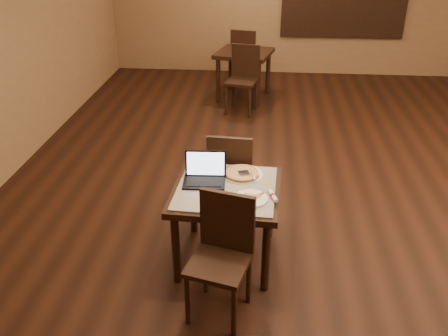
# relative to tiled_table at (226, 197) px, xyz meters

# --- Properties ---
(ground) EXTENTS (10.00, 10.00, 0.00)m
(ground) POSITION_rel_tiled_table_xyz_m (1.23, 1.04, -0.66)
(ground) COLOR black
(ground) RESTS_ON ground
(tiled_table) EXTENTS (0.96, 0.96, 0.76)m
(tiled_table) POSITION_rel_tiled_table_xyz_m (0.00, 0.00, 0.00)
(tiled_table) COLOR black
(tiled_table) RESTS_ON ground
(chair_main_near) EXTENTS (0.53, 0.53, 1.01)m
(chair_main_near) POSITION_rel_tiled_table_xyz_m (0.02, -0.61, -0.09)
(chair_main_near) COLOR black
(chair_main_near) RESTS_ON ground
(chair_main_far) EXTENTS (0.46, 0.46, 1.01)m
(chair_main_far) POSITION_rel_tiled_table_xyz_m (-0.01, 0.61, -0.09)
(chair_main_far) COLOR black
(chair_main_far) RESTS_ON ground
(laptop) EXTENTS (0.38, 0.30, 0.25)m
(laptop) POSITION_rel_tiled_table_xyz_m (-0.20, 0.11, 0.17)
(laptop) COLOR black
(laptop) RESTS_ON tiled_table
(plate) EXTENTS (0.28, 0.28, 0.02)m
(plate) POSITION_rel_tiled_table_xyz_m (0.22, -0.18, 0.11)
(plate) COLOR white
(plate) RESTS_ON tiled_table
(pizza_slice) EXTENTS (0.24, 0.24, 0.02)m
(pizza_slice) POSITION_rel_tiled_table_xyz_m (0.22, -0.18, 0.13)
(pizza_slice) COLOR beige
(pizza_slice) RESTS_ON plate
(pizza_pan) EXTENTS (0.38, 0.38, 0.01)m
(pizza_pan) POSITION_rel_tiled_table_xyz_m (0.12, 0.24, 0.11)
(pizza_pan) COLOR silver
(pizza_pan) RESTS_ON tiled_table
(pizza_whole) EXTENTS (0.31, 0.31, 0.02)m
(pizza_whole) POSITION_rel_tiled_table_xyz_m (0.12, 0.24, 0.12)
(pizza_whole) COLOR beige
(pizza_whole) RESTS_ON pizza_pan
(spatula) EXTENTS (0.15, 0.25, 0.01)m
(spatula) POSITION_rel_tiled_table_xyz_m (0.14, 0.22, 0.13)
(spatula) COLOR silver
(spatula) RESTS_ON pizza_whole
(napkin_roll) EXTENTS (0.09, 0.17, 0.04)m
(napkin_roll) POSITION_rel_tiled_table_xyz_m (0.40, -0.14, 0.12)
(napkin_roll) COLOR white
(napkin_roll) RESTS_ON tiled_table
(other_table_b) EXTENTS (1.05, 1.05, 0.82)m
(other_table_b) POSITION_rel_tiled_table_xyz_m (-0.07, 4.45, 0.02)
(other_table_b) COLOR black
(other_table_b) RESTS_ON ground
(other_table_b_chair_near) EXTENTS (0.55, 0.55, 1.05)m
(other_table_b_chair_near) POSITION_rel_tiled_table_xyz_m (-0.05, 3.83, -0.07)
(other_table_b_chair_near) COLOR black
(other_table_b_chair_near) RESTS_ON ground
(other_table_b_chair_far) EXTENTS (0.55, 0.55, 1.05)m
(other_table_b_chair_far) POSITION_rel_tiled_table_xyz_m (-0.09, 5.06, -0.07)
(other_table_b_chair_far) COLOR black
(other_table_b_chair_far) RESTS_ON ground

